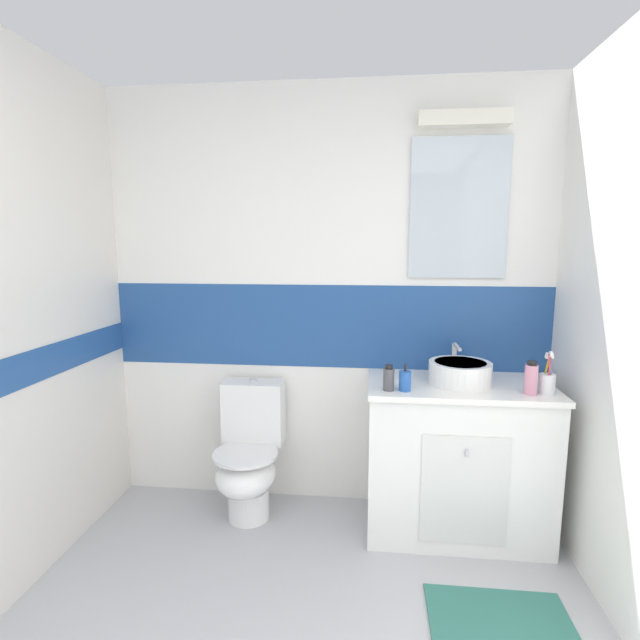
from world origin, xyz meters
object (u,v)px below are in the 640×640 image
at_px(toothbrush_cup, 547,382).
at_px(toilet, 249,456).
at_px(soap_dispenser, 405,381).
at_px(mouthwash_bottle, 531,379).
at_px(sink_basin, 460,372).
at_px(lotion_bottle_short, 389,378).

bearing_deg(toothbrush_cup, toilet, 174.04).
relative_size(soap_dispenser, mouthwash_bottle, 0.84).
relative_size(toilet, toothbrush_cup, 3.58).
bearing_deg(mouthwash_bottle, toothbrush_cup, 11.63).
relative_size(toothbrush_cup, mouthwash_bottle, 1.30).
distance_m(toothbrush_cup, mouthwash_bottle, 0.09).
xyz_separation_m(toothbrush_cup, mouthwash_bottle, (-0.09, -0.02, 0.02)).
distance_m(sink_basin, lotion_bottle_short, 0.42).
height_order(mouthwash_bottle, lotion_bottle_short, mouthwash_bottle).
relative_size(soap_dispenser, lotion_bottle_short, 1.07).
bearing_deg(lotion_bottle_short, mouthwash_bottle, 0.83).
bearing_deg(soap_dispenser, toilet, 167.68).
height_order(toilet, mouthwash_bottle, mouthwash_bottle).
bearing_deg(mouthwash_bottle, lotion_bottle_short, -179.17).
relative_size(sink_basin, lotion_bottle_short, 2.80).
distance_m(sink_basin, mouthwash_bottle, 0.35).
bearing_deg(toothbrush_cup, lotion_bottle_short, -177.98).
distance_m(soap_dispenser, mouthwash_bottle, 0.62).
height_order(sink_basin, toilet, sink_basin).
xyz_separation_m(toilet, lotion_bottle_short, (0.79, -0.19, 0.55)).
bearing_deg(mouthwash_bottle, soap_dispenser, -179.18).
xyz_separation_m(sink_basin, toilet, (-1.17, 0.03, -0.55)).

